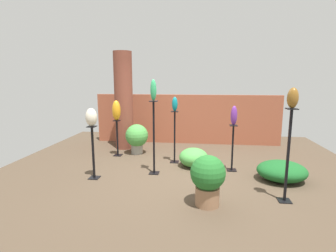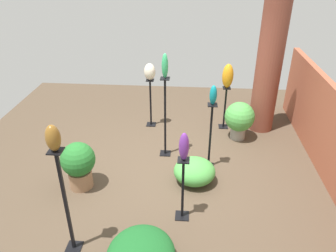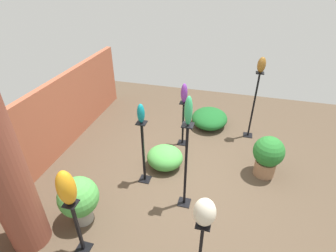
{
  "view_description": "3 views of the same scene",
  "coord_description": "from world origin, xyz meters",
  "px_view_note": "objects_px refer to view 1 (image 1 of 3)",
  "views": [
    {
      "loc": [
        0.4,
        -5.27,
        1.95
      ],
      "look_at": [
        -0.28,
        0.28,
        0.95
      ],
      "focal_mm": 28.0,
      "sensor_mm": 36.0,
      "label": 1
    },
    {
      "loc": [
        4.7,
        0.37,
        3.46
      ],
      "look_at": [
        0.07,
        0.01,
        0.93
      ],
      "focal_mm": 35.0,
      "sensor_mm": 36.0,
      "label": 2
    },
    {
      "loc": [
        -3.49,
        -0.6,
        3.39
      ],
      "look_at": [
        0.14,
        0.36,
        1.03
      ],
      "focal_mm": 28.0,
      "sensor_mm": 36.0,
      "label": 3
    }
  ],
  "objects_px": {
    "pedestal_amber": "(117,140)",
    "art_vase_teal": "(175,104)",
    "brick_pillar": "(124,101)",
    "art_vase_amber": "(116,110)",
    "art_vase_violet": "(234,115)",
    "art_vase_ivory": "(91,117)",
    "art_vase_jade": "(153,90)",
    "pedestal_violet": "(232,150)",
    "pedestal_ivory": "(93,155)",
    "pedestal_teal": "(175,139)",
    "potted_plant_walkway_edge": "(137,137)",
    "pedestal_jade": "(154,141)",
    "art_vase_bronze": "(293,98)",
    "potted_plant_mid_right": "(208,178)",
    "pedestal_bronze": "(288,160)"
  },
  "relations": [
    {
      "from": "potted_plant_walkway_edge",
      "to": "pedestal_jade",
      "type": "bearing_deg",
      "value": -63.51
    },
    {
      "from": "pedestal_teal",
      "to": "pedestal_amber",
      "type": "bearing_deg",
      "value": 166.18
    },
    {
      "from": "pedestal_jade",
      "to": "potted_plant_mid_right",
      "type": "bearing_deg",
      "value": -50.33
    },
    {
      "from": "pedestal_teal",
      "to": "art_vase_bronze",
      "type": "xyz_separation_m",
      "value": [
        1.97,
        -1.81,
        1.11
      ]
    },
    {
      "from": "art_vase_ivory",
      "to": "potted_plant_mid_right",
      "type": "height_order",
      "value": "art_vase_ivory"
    },
    {
      "from": "brick_pillar",
      "to": "pedestal_amber",
      "type": "bearing_deg",
      "value": -87.11
    },
    {
      "from": "potted_plant_walkway_edge",
      "to": "art_vase_amber",
      "type": "bearing_deg",
      "value": -150.15
    },
    {
      "from": "art_vase_ivory",
      "to": "art_vase_jade",
      "type": "relative_size",
      "value": 0.82
    },
    {
      "from": "pedestal_violet",
      "to": "art_vase_jade",
      "type": "distance_m",
      "value": 2.12
    },
    {
      "from": "pedestal_ivory",
      "to": "art_vase_teal",
      "type": "height_order",
      "value": "art_vase_teal"
    },
    {
      "from": "pedestal_amber",
      "to": "art_vase_amber",
      "type": "height_order",
      "value": "art_vase_amber"
    },
    {
      "from": "art_vase_teal",
      "to": "art_vase_ivory",
      "type": "bearing_deg",
      "value": -140.79
    },
    {
      "from": "brick_pillar",
      "to": "pedestal_violet",
      "type": "bearing_deg",
      "value": -29.16
    },
    {
      "from": "pedestal_bronze",
      "to": "pedestal_jade",
      "type": "relative_size",
      "value": 0.99
    },
    {
      "from": "art_vase_jade",
      "to": "art_vase_amber",
      "type": "bearing_deg",
      "value": 134.67
    },
    {
      "from": "pedestal_bronze",
      "to": "art_vase_teal",
      "type": "distance_m",
      "value": 2.76
    },
    {
      "from": "brick_pillar",
      "to": "pedestal_violet",
      "type": "relative_size",
      "value": 2.71
    },
    {
      "from": "art_vase_jade",
      "to": "art_vase_ivory",
      "type": "bearing_deg",
      "value": -160.12
    },
    {
      "from": "art_vase_teal",
      "to": "art_vase_jade",
      "type": "bearing_deg",
      "value": -113.55
    },
    {
      "from": "art_vase_violet",
      "to": "potted_plant_mid_right",
      "type": "height_order",
      "value": "art_vase_violet"
    },
    {
      "from": "pedestal_violet",
      "to": "art_vase_jade",
      "type": "height_order",
      "value": "art_vase_jade"
    },
    {
      "from": "pedestal_ivory",
      "to": "pedestal_teal",
      "type": "height_order",
      "value": "pedestal_teal"
    },
    {
      "from": "brick_pillar",
      "to": "pedestal_teal",
      "type": "height_order",
      "value": "brick_pillar"
    },
    {
      "from": "pedestal_bronze",
      "to": "potted_plant_walkway_edge",
      "type": "height_order",
      "value": "pedestal_bronze"
    },
    {
      "from": "pedestal_violet",
      "to": "art_vase_violet",
      "type": "height_order",
      "value": "art_vase_violet"
    },
    {
      "from": "potted_plant_walkway_edge",
      "to": "pedestal_amber",
      "type": "bearing_deg",
      "value": -150.15
    },
    {
      "from": "pedestal_jade",
      "to": "art_vase_bronze",
      "type": "relative_size",
      "value": 4.83
    },
    {
      "from": "pedestal_violet",
      "to": "pedestal_bronze",
      "type": "height_order",
      "value": "pedestal_bronze"
    },
    {
      "from": "art_vase_violet",
      "to": "pedestal_violet",
      "type": "bearing_deg",
      "value": 0.0
    },
    {
      "from": "pedestal_jade",
      "to": "art_vase_violet",
      "type": "distance_m",
      "value": 1.76
    },
    {
      "from": "pedestal_amber",
      "to": "art_vase_teal",
      "type": "xyz_separation_m",
      "value": [
        1.52,
        -0.37,
        0.98
      ]
    },
    {
      "from": "pedestal_teal",
      "to": "art_vase_ivory",
      "type": "xyz_separation_m",
      "value": [
        -1.49,
        -1.22,
        0.67
      ]
    },
    {
      "from": "pedestal_jade",
      "to": "art_vase_amber",
      "type": "height_order",
      "value": "pedestal_jade"
    },
    {
      "from": "art_vase_amber",
      "to": "art_vase_teal",
      "type": "relative_size",
      "value": 1.53
    },
    {
      "from": "brick_pillar",
      "to": "potted_plant_walkway_edge",
      "type": "bearing_deg",
      "value": -47.63
    },
    {
      "from": "art_vase_violet",
      "to": "brick_pillar",
      "type": "bearing_deg",
      "value": 150.84
    },
    {
      "from": "art_vase_ivory",
      "to": "art_vase_violet",
      "type": "bearing_deg",
      "value": 16.04
    },
    {
      "from": "pedestal_amber",
      "to": "pedestal_bronze",
      "type": "height_order",
      "value": "pedestal_bronze"
    },
    {
      "from": "art_vase_ivory",
      "to": "pedestal_amber",
      "type": "bearing_deg",
      "value": 90.81
    },
    {
      "from": "pedestal_amber",
      "to": "pedestal_violet",
      "type": "bearing_deg",
      "value": -15.78
    },
    {
      "from": "pedestal_ivory",
      "to": "art_vase_jade",
      "type": "relative_size",
      "value": 2.46
    },
    {
      "from": "art_vase_ivory",
      "to": "art_vase_jade",
      "type": "xyz_separation_m",
      "value": [
        1.14,
        0.41,
        0.51
      ]
    },
    {
      "from": "pedestal_violet",
      "to": "potted_plant_walkway_edge",
      "type": "xyz_separation_m",
      "value": [
        -2.36,
        1.05,
        0.0
      ]
    },
    {
      "from": "brick_pillar",
      "to": "pedestal_amber",
      "type": "relative_size",
      "value": 2.93
    },
    {
      "from": "pedestal_jade",
      "to": "pedestal_teal",
      "type": "distance_m",
      "value": 0.89
    },
    {
      "from": "art_vase_amber",
      "to": "art_vase_violet",
      "type": "xyz_separation_m",
      "value": [
        2.81,
        -0.79,
        0.03
      ]
    },
    {
      "from": "pedestal_teal",
      "to": "art_vase_bronze",
      "type": "relative_size",
      "value": 3.88
    },
    {
      "from": "pedestal_ivory",
      "to": "art_vase_amber",
      "type": "relative_size",
      "value": 2.09
    },
    {
      "from": "pedestal_bronze",
      "to": "art_vase_jade",
      "type": "distance_m",
      "value": 2.73
    },
    {
      "from": "pedestal_amber",
      "to": "art_vase_amber",
      "type": "relative_size",
      "value": 1.83
    }
  ]
}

